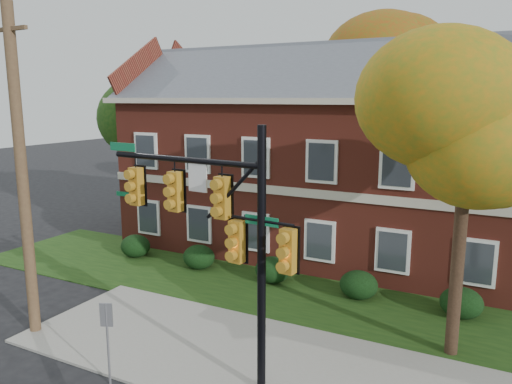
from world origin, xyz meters
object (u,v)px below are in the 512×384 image
at_px(apartment_building, 321,146).
at_px(utility_pole, 22,174).
at_px(tree_near_right, 478,121).
at_px(traffic_signal, 221,226).
at_px(hedge_center, 272,270).
at_px(hedge_right, 359,285).
at_px(hedge_far_right, 461,303).
at_px(sign_post, 107,330).
at_px(tree_far_rear, 391,70).
at_px(hedge_left, 199,257).
at_px(tree_left_rear, 143,108).
at_px(hedge_far_left, 136,246).

height_order(apartment_building, utility_pole, utility_pole).
distance_m(tree_near_right, traffic_signal, 7.17).
height_order(hedge_center, hedge_right, same).
xyz_separation_m(hedge_far_right, sign_post, (-7.59, -8.41, 0.98)).
distance_m(tree_far_rear, sign_post, 22.80).
relative_size(hedge_left, utility_pole, 0.14).
xyz_separation_m(hedge_right, tree_left_rear, (-13.23, 4.14, 6.16)).
bearing_deg(tree_left_rear, sign_post, -53.92).
xyz_separation_m(tree_near_right, utility_pole, (-11.98, -4.46, -1.64)).
xyz_separation_m(hedge_far_right, tree_near_right, (0.22, -2.83, 6.14)).
height_order(hedge_center, hedge_far_right, same).
relative_size(apartment_building, tree_left_rear, 2.12).
xyz_separation_m(hedge_center, hedge_right, (3.50, 0.00, 0.00)).
relative_size(hedge_right, tree_left_rear, 0.16).
bearing_deg(hedge_far_left, hedge_left, 0.00).
xyz_separation_m(hedge_far_right, utility_pole, (-11.75, -7.30, 4.51)).
xyz_separation_m(hedge_left, sign_post, (2.91, -8.41, 0.98)).
xyz_separation_m(hedge_far_left, hedge_left, (3.50, 0.00, 0.00)).
relative_size(hedge_far_right, utility_pole, 0.14).
bearing_deg(utility_pole, apartment_building, 73.18).
xyz_separation_m(hedge_right, hedge_far_right, (3.50, 0.00, 0.00)).
distance_m(apartment_building, tree_near_right, 10.97).
bearing_deg(tree_far_rear, hedge_center, -95.85).
height_order(hedge_right, hedge_far_right, same).
xyz_separation_m(hedge_far_left, tree_far_rear, (8.34, 13.09, 8.32)).
distance_m(utility_pole, sign_post, 5.57).
height_order(apartment_building, hedge_left, apartment_building).
bearing_deg(traffic_signal, apartment_building, 103.89).
distance_m(tree_left_rear, sign_post, 16.36).
bearing_deg(tree_near_right, tree_left_rear, 157.64).
bearing_deg(sign_post, tree_left_rear, 101.79).
bearing_deg(hedge_far_right, tree_far_rear, 113.37).
distance_m(hedge_center, hedge_far_right, 7.00).
bearing_deg(sign_post, traffic_signal, 9.15).
distance_m(hedge_far_left, hedge_left, 3.50).
relative_size(hedge_far_left, sign_post, 0.63).
xyz_separation_m(apartment_building, tree_left_rear, (-9.73, -1.12, 1.69)).
bearing_deg(hedge_center, hedge_left, 180.00).
distance_m(hedge_left, hedge_right, 7.00).
relative_size(hedge_far_left, tree_near_right, 0.16).
bearing_deg(traffic_signal, hedge_far_right, 58.05).
distance_m(hedge_center, tree_far_rear, 15.57).
distance_m(tree_near_right, tree_left_rear, 18.33).
relative_size(apartment_building, hedge_far_left, 13.43).
height_order(hedge_far_left, traffic_signal, traffic_signal).
bearing_deg(traffic_signal, tree_near_right, 41.65).
bearing_deg(utility_pole, sign_post, -10.99).
bearing_deg(tree_near_right, sign_post, -144.50).
height_order(hedge_left, hedge_center, same).
distance_m(tree_far_rear, utility_pole, 21.62).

